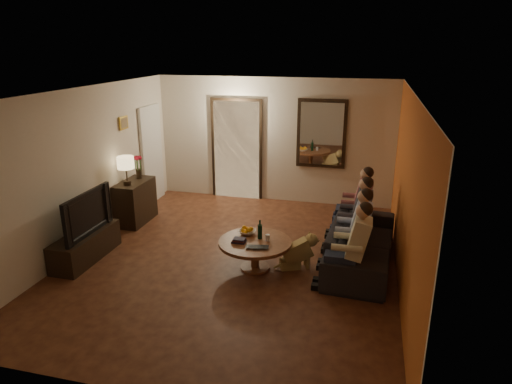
% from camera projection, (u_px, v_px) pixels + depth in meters
% --- Properties ---
extents(floor, '(5.00, 6.00, 0.01)m').
position_uv_depth(floor, '(233.00, 259.00, 7.20)').
color(floor, '#3B1910').
rests_on(floor, ground).
extents(ceiling, '(5.00, 6.00, 0.01)m').
position_uv_depth(ceiling, '(230.00, 92.00, 6.39)').
color(ceiling, white).
rests_on(ceiling, back_wall).
extents(back_wall, '(5.00, 0.02, 2.60)m').
position_uv_depth(back_wall, '(274.00, 141.00, 9.56)').
color(back_wall, beige).
rests_on(back_wall, floor).
extents(front_wall, '(5.00, 0.02, 2.60)m').
position_uv_depth(front_wall, '(132.00, 276.00, 4.03)').
color(front_wall, beige).
rests_on(front_wall, floor).
extents(left_wall, '(0.02, 6.00, 2.60)m').
position_uv_depth(left_wall, '(84.00, 170.00, 7.37)').
color(left_wall, beige).
rests_on(left_wall, floor).
extents(right_wall, '(0.02, 6.00, 2.60)m').
position_uv_depth(right_wall, '(407.00, 194.00, 6.21)').
color(right_wall, beige).
rests_on(right_wall, floor).
extents(orange_accent, '(0.01, 6.00, 2.60)m').
position_uv_depth(orange_accent, '(406.00, 194.00, 6.21)').
color(orange_accent, '#BC6520').
rests_on(orange_accent, right_wall).
extents(kitchen_doorway, '(1.00, 0.06, 2.10)m').
position_uv_depth(kitchen_doorway, '(237.00, 150.00, 9.80)').
color(kitchen_doorway, '#FFE0A5').
rests_on(kitchen_doorway, floor).
extents(door_trim, '(1.12, 0.04, 2.22)m').
position_uv_depth(door_trim, '(237.00, 150.00, 9.79)').
color(door_trim, black).
rests_on(door_trim, floor).
extents(fridge_glimpse, '(0.45, 0.03, 1.70)m').
position_uv_depth(fridge_glimpse, '(248.00, 158.00, 9.79)').
color(fridge_glimpse, silver).
rests_on(fridge_glimpse, floor).
extents(mirror_frame, '(1.00, 0.05, 1.40)m').
position_uv_depth(mirror_frame, '(322.00, 134.00, 9.22)').
color(mirror_frame, black).
rests_on(mirror_frame, back_wall).
extents(mirror_glass, '(0.86, 0.02, 1.26)m').
position_uv_depth(mirror_glass, '(321.00, 134.00, 9.20)').
color(mirror_glass, white).
rests_on(mirror_glass, back_wall).
extents(white_door, '(0.06, 0.85, 2.04)m').
position_uv_depth(white_door, '(152.00, 154.00, 9.57)').
color(white_door, white).
rests_on(white_door, floor).
extents(framed_art, '(0.03, 0.28, 0.24)m').
position_uv_depth(framed_art, '(124.00, 123.00, 8.39)').
color(framed_art, '#B28C33').
rests_on(framed_art, left_wall).
extents(art_canvas, '(0.01, 0.22, 0.18)m').
position_uv_depth(art_canvas, '(124.00, 123.00, 8.39)').
color(art_canvas, brown).
rests_on(art_canvas, left_wall).
extents(dresser, '(0.45, 0.90, 0.80)m').
position_uv_depth(dresser, '(135.00, 202.00, 8.60)').
color(dresser, black).
rests_on(dresser, floor).
extents(table_lamp, '(0.30, 0.30, 0.54)m').
position_uv_depth(table_lamp, '(126.00, 171.00, 8.19)').
color(table_lamp, beige).
rests_on(table_lamp, dresser).
extents(flower_vase, '(0.14, 0.14, 0.44)m').
position_uv_depth(flower_vase, '(138.00, 167.00, 8.61)').
color(flower_vase, '#B3132A').
rests_on(flower_vase, dresser).
extents(tv_stand, '(0.45, 1.32, 0.44)m').
position_uv_depth(tv_stand, '(86.00, 246.00, 7.15)').
color(tv_stand, black).
rests_on(tv_stand, floor).
extents(tv, '(1.17, 0.15, 0.68)m').
position_uv_depth(tv, '(81.00, 213.00, 6.98)').
color(tv, black).
rests_on(tv, tv_stand).
extents(sofa, '(2.35, 1.06, 0.67)m').
position_uv_depth(sofa, '(361.00, 243.00, 7.00)').
color(sofa, black).
rests_on(sofa, floor).
extents(person_a, '(0.60, 0.40, 1.20)m').
position_uv_depth(person_a, '(353.00, 251.00, 6.11)').
color(person_a, tan).
rests_on(person_a, sofa).
extents(person_b, '(0.60, 0.40, 1.20)m').
position_uv_depth(person_b, '(355.00, 234.00, 6.67)').
color(person_b, tan).
rests_on(person_b, sofa).
extents(person_c, '(0.60, 0.40, 1.20)m').
position_uv_depth(person_c, '(357.00, 219.00, 7.22)').
color(person_c, tan).
rests_on(person_c, sofa).
extents(person_d, '(0.60, 0.40, 1.20)m').
position_uv_depth(person_d, '(358.00, 206.00, 7.77)').
color(person_d, tan).
rests_on(person_d, sofa).
extents(dog, '(0.61, 0.45, 0.56)m').
position_uv_depth(dog, '(297.00, 251.00, 6.85)').
color(dog, '#A6894C').
rests_on(dog, floor).
extents(coffee_table, '(1.31, 1.31, 0.45)m').
position_uv_depth(coffee_table, '(255.00, 255.00, 6.85)').
color(coffee_table, brown).
rests_on(coffee_table, floor).
extents(bowl, '(0.26, 0.26, 0.06)m').
position_uv_depth(bowl, '(247.00, 232.00, 7.02)').
color(bowl, white).
rests_on(bowl, coffee_table).
extents(oranges, '(0.20, 0.20, 0.08)m').
position_uv_depth(oranges, '(247.00, 228.00, 6.99)').
color(oranges, orange).
rests_on(oranges, bowl).
extents(wine_bottle, '(0.07, 0.07, 0.31)m').
position_uv_depth(wine_bottle, '(260.00, 229.00, 6.81)').
color(wine_bottle, black).
rests_on(wine_bottle, coffee_table).
extents(wine_glass, '(0.06, 0.06, 0.10)m').
position_uv_depth(wine_glass, '(268.00, 238.00, 6.77)').
color(wine_glass, silver).
rests_on(wine_glass, coffee_table).
extents(book_stack, '(0.20, 0.15, 0.07)m').
position_uv_depth(book_stack, '(239.00, 240.00, 6.73)').
color(book_stack, black).
rests_on(book_stack, coffee_table).
extents(laptop, '(0.36, 0.26, 0.03)m').
position_uv_depth(laptop, '(257.00, 249.00, 6.50)').
color(laptop, black).
rests_on(laptop, coffee_table).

